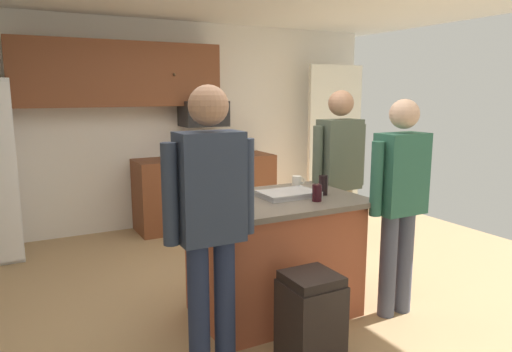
# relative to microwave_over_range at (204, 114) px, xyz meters

# --- Properties ---
(floor) EXTENTS (7.04, 7.04, 0.00)m
(floor) POSITION_rel_microwave_over_range_xyz_m (-0.60, -2.50, -1.45)
(floor) COLOR tan
(floor) RESTS_ON ground
(back_wall) EXTENTS (6.40, 0.10, 2.60)m
(back_wall) POSITION_rel_microwave_over_range_xyz_m (-0.60, 0.30, -0.15)
(back_wall) COLOR white
(back_wall) RESTS_ON ground
(french_door_window_panel) EXTENTS (0.90, 0.06, 2.00)m
(french_door_window_panel) POSITION_rel_microwave_over_range_xyz_m (2.00, -0.10, -0.35)
(french_door_window_panel) COLOR white
(french_door_window_panel) RESTS_ON ground
(cabinet_run_upper) EXTENTS (2.40, 0.38, 0.75)m
(cabinet_run_upper) POSITION_rel_microwave_over_range_xyz_m (-1.00, 0.10, 0.48)
(cabinet_run_upper) COLOR brown
(cabinet_run_lower) EXTENTS (1.80, 0.63, 0.90)m
(cabinet_run_lower) POSITION_rel_microwave_over_range_xyz_m (0.00, -0.02, -1.00)
(cabinet_run_lower) COLOR brown
(cabinet_run_lower) RESTS_ON ground
(microwave_over_range) EXTENTS (0.56, 0.40, 0.32)m
(microwave_over_range) POSITION_rel_microwave_over_range_xyz_m (0.00, 0.00, 0.00)
(microwave_over_range) COLOR black
(kitchen_island) EXTENTS (1.32, 0.92, 0.92)m
(kitchen_island) POSITION_rel_microwave_over_range_xyz_m (-0.47, -2.60, -0.98)
(kitchen_island) COLOR #AD5638
(kitchen_island) RESTS_ON ground
(person_guest_by_door) EXTENTS (0.57, 0.23, 1.77)m
(person_guest_by_door) POSITION_rel_microwave_over_range_xyz_m (-1.22, -3.15, -0.42)
(person_guest_by_door) COLOR #232D4C
(person_guest_by_door) RESTS_ON ground
(person_host_foreground) EXTENTS (0.57, 0.23, 1.74)m
(person_host_foreground) POSITION_rel_microwave_over_range_xyz_m (0.43, -2.23, -0.44)
(person_host_foreground) COLOR tan
(person_host_foreground) RESTS_ON ground
(person_guest_left) EXTENTS (0.57, 0.22, 1.67)m
(person_guest_left) POSITION_rel_microwave_over_range_xyz_m (0.36, -3.06, -0.48)
(person_guest_left) COLOR #4C5166
(person_guest_left) RESTS_ON ground
(mug_blue_stoneware) EXTENTS (0.12, 0.08, 0.11)m
(mug_blue_stoneware) POSITION_rel_microwave_over_range_xyz_m (-0.82, -2.77, -0.47)
(mug_blue_stoneware) COLOR #4C6B99
(mug_blue_stoneware) RESTS_ON kitchen_island
(glass_dark_ale) EXTENTS (0.07, 0.07, 0.16)m
(glass_dark_ale) POSITION_rel_microwave_over_range_xyz_m (-0.71, -2.55, -0.44)
(glass_dark_ale) COLOR black
(glass_dark_ale) RESTS_ON kitchen_island
(glass_stout_tall) EXTENTS (0.07, 0.07, 0.13)m
(glass_stout_tall) POSITION_rel_microwave_over_range_xyz_m (-0.24, -2.83, -0.46)
(glass_stout_tall) COLOR black
(glass_stout_tall) RESTS_ON kitchen_island
(glass_pilsner) EXTENTS (0.07, 0.07, 0.16)m
(glass_pilsner) POSITION_rel_microwave_over_range_xyz_m (-0.07, -2.67, -0.45)
(glass_pilsner) COLOR black
(glass_pilsner) RESTS_ON kitchen_island
(mug_ceramic_white) EXTENTS (0.12, 0.08, 0.10)m
(mug_ceramic_white) POSITION_rel_microwave_over_range_xyz_m (-0.10, -2.34, -0.48)
(mug_ceramic_white) COLOR white
(mug_ceramic_white) RESTS_ON kitchen_island
(serving_tray) EXTENTS (0.44, 0.30, 0.04)m
(serving_tray) POSITION_rel_microwave_over_range_xyz_m (-0.34, -2.59, -0.51)
(serving_tray) COLOR #B7B7BC
(serving_tray) RESTS_ON kitchen_island
(trash_bin) EXTENTS (0.34, 0.34, 0.61)m
(trash_bin) POSITION_rel_microwave_over_range_xyz_m (-0.63, -3.34, -1.15)
(trash_bin) COLOR black
(trash_bin) RESTS_ON ground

